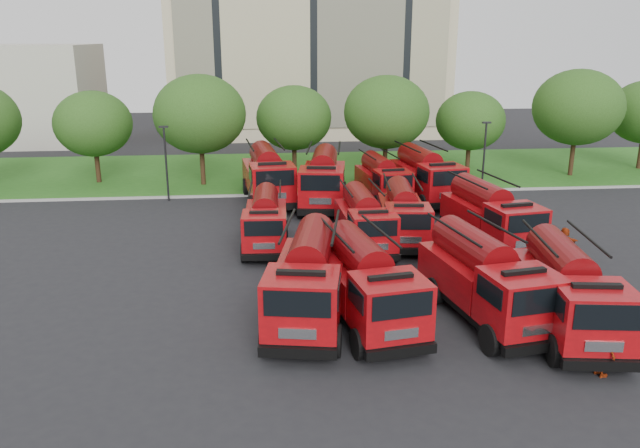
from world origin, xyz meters
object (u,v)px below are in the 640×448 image
at_px(firefighter_2, 599,376).
at_px(fire_truck_0, 309,279).
at_px(fire_truck_2, 485,279).
at_px(fire_truck_8, 268,175).
at_px(fire_truck_11, 426,175).
at_px(firefighter_5, 562,257).
at_px(fire_truck_4, 266,221).
at_px(fire_truck_10, 382,179).
at_px(fire_truck_5, 364,221).
at_px(firefighter_0, 506,344).
at_px(fire_truck_3, 568,291).
at_px(fire_truck_6, 403,214).
at_px(fire_truck_1, 367,283).
at_px(fire_truck_7, 490,215).
at_px(firefighter_4, 309,272).
at_px(firefighter_1, 517,346).
at_px(fire_truck_9, 323,179).

bearing_deg(firefighter_2, fire_truck_0, 47.12).
bearing_deg(fire_truck_2, fire_truck_8, 103.55).
height_order(fire_truck_11, firefighter_5, fire_truck_11).
xyz_separation_m(fire_truck_4, fire_truck_10, (8.01, 9.10, 0.04)).
distance_m(fire_truck_5, firefighter_2, 14.88).
bearing_deg(fire_truck_5, fire_truck_2, -72.02).
distance_m(fire_truck_5, firefighter_0, 11.83).
bearing_deg(fire_truck_0, fire_truck_3, -0.84).
xyz_separation_m(firefighter_0, firefighter_5, (6.43, 8.82, 0.00)).
distance_m(fire_truck_6, fire_truck_11, 9.24).
distance_m(fire_truck_1, fire_truck_4, 10.37).
bearing_deg(firefighter_5, fire_truck_7, -24.63).
bearing_deg(firefighter_5, firefighter_4, 14.32).
height_order(fire_truck_3, fire_truck_6, fire_truck_3).
bearing_deg(fire_truck_10, fire_truck_2, -95.57).
distance_m(fire_truck_5, firefighter_5, 10.24).
xyz_separation_m(firefighter_2, firefighter_4, (-8.83, 10.32, 0.00)).
xyz_separation_m(fire_truck_8, firefighter_1, (8.68, -21.52, -1.83)).
distance_m(fire_truck_7, firefighter_1, 11.67).
bearing_deg(fire_truck_7, firefighter_2, -103.39).
distance_m(fire_truck_8, fire_truck_10, 7.78).
distance_m(firefighter_4, firefighter_5, 13.05).
bearing_deg(fire_truck_0, firefighter_4, 95.45).
bearing_deg(fire_truck_9, fire_truck_1, -81.93).
xyz_separation_m(fire_truck_11, firefighter_2, (-0.09, -23.11, -1.75)).
bearing_deg(firefighter_0, firefighter_5, 31.55).
bearing_deg(fire_truck_5, firefighter_0, -74.94).
bearing_deg(fire_truck_1, fire_truck_5, 71.70).
relative_size(fire_truck_1, firefighter_1, 4.25).
relative_size(fire_truck_10, firefighter_5, 4.30).
distance_m(fire_truck_8, fire_truck_9, 3.91).
bearing_deg(fire_truck_4, firefighter_1, -51.33).
height_order(fire_truck_1, fire_truck_2, fire_truck_2).
xyz_separation_m(fire_truck_6, firefighter_4, (-5.44, -4.24, -1.53)).
height_order(fire_truck_6, fire_truck_8, fire_truck_8).
xyz_separation_m(fire_truck_11, firefighter_5, (4.09, -11.84, -1.75)).
relative_size(fire_truck_7, firefighter_5, 4.85).
height_order(firefighter_1, firefighter_2, firefighter_1).
bearing_deg(firefighter_4, fire_truck_4, -35.34).
height_order(fire_truck_2, fire_truck_11, fire_truck_11).
distance_m(fire_truck_4, fire_truck_6, 7.44).
xyz_separation_m(fire_truck_9, firefighter_0, (4.71, -19.84, -1.82)).
xyz_separation_m(firefighter_4, firefighter_5, (13.01, 0.96, 0.00)).
relative_size(fire_truck_0, fire_truck_2, 1.03).
height_order(fire_truck_5, firefighter_2, fire_truck_5).
bearing_deg(fire_truck_2, firefighter_0, -96.01).
bearing_deg(firefighter_4, fire_truck_11, -96.70).
relative_size(fire_truck_8, firefighter_2, 4.76).
bearing_deg(firefighter_5, firefighter_2, 79.76).
xyz_separation_m(fire_truck_1, fire_truck_3, (7.35, -1.46, 0.01)).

